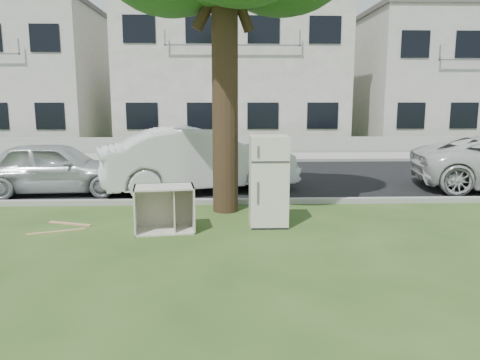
{
  "coord_description": "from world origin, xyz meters",
  "views": [
    {
      "loc": [
        -0.44,
        -8.04,
        2.41
      ],
      "look_at": [
        -0.13,
        0.6,
        0.88
      ],
      "focal_mm": 35.0,
      "sensor_mm": 36.0,
      "label": 1
    }
  ],
  "objects_px": {
    "cabinet": "(164,209)",
    "car_center": "(199,160)",
    "fridge": "(269,181)",
    "car_left": "(55,168)"
  },
  "relations": [
    {
      "from": "fridge",
      "to": "cabinet",
      "type": "distance_m",
      "value": 2.01
    },
    {
      "from": "fridge",
      "to": "car_center",
      "type": "distance_m",
      "value": 3.67
    },
    {
      "from": "cabinet",
      "to": "car_center",
      "type": "distance_m",
      "value": 3.74
    },
    {
      "from": "car_left",
      "to": "fridge",
      "type": "bearing_deg",
      "value": -125.02
    },
    {
      "from": "car_center",
      "to": "car_left",
      "type": "height_order",
      "value": "car_center"
    },
    {
      "from": "fridge",
      "to": "cabinet",
      "type": "relative_size",
      "value": 1.6
    },
    {
      "from": "cabinet",
      "to": "car_center",
      "type": "relative_size",
      "value": 0.21
    },
    {
      "from": "car_center",
      "to": "cabinet",
      "type": "bearing_deg",
      "value": 155.16
    },
    {
      "from": "cabinet",
      "to": "car_left",
      "type": "relative_size",
      "value": 0.27
    },
    {
      "from": "fridge",
      "to": "car_center",
      "type": "relative_size",
      "value": 0.34
    }
  ]
}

